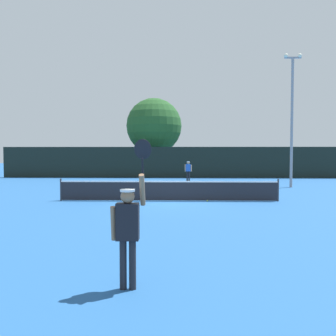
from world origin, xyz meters
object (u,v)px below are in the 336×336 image
(player_serving, at_px, (128,223))
(large_tree, at_px, (154,126))
(tennis_ball, at_px, (207,201))
(light_pole, at_px, (292,112))
(player_receiving, at_px, (188,169))
(parked_car_near, at_px, (146,166))
(parked_car_mid, at_px, (194,166))
(parked_car_far, at_px, (230,166))

(player_serving, xyz_separation_m, large_tree, (-1.64, 30.22, 3.93))
(tennis_ball, xyz_separation_m, light_pole, (6.19, 7.02, 4.98))
(player_receiving, height_order, parked_car_near, parked_car_near)
(player_serving, xyz_separation_m, parked_car_mid, (2.70, 34.54, -0.35))
(player_serving, height_order, tennis_ball, player_serving)
(player_receiving, bearing_deg, player_serving, 85.79)
(parked_car_near, xyz_separation_m, parked_car_mid, (5.51, 0.52, 0.00))
(parked_car_near, relative_size, parked_car_far, 1.02)
(large_tree, bearing_deg, parked_car_mid, 44.88)
(tennis_ball, relative_size, parked_car_near, 0.02)
(player_serving, distance_m, player_receiving, 22.85)
(tennis_ball, bearing_deg, parked_car_far, 79.06)
(light_pole, distance_m, parked_car_mid, 18.22)
(player_receiving, xyz_separation_m, parked_car_near, (-4.49, 11.23, -0.21))
(light_pole, relative_size, parked_car_near, 2.01)
(tennis_ball, distance_m, light_pole, 10.60)
(parked_car_far, bearing_deg, large_tree, -160.27)
(light_pole, distance_m, parked_car_far, 16.82)
(light_pole, height_order, parked_car_near, light_pole)
(player_receiving, distance_m, parked_car_far, 12.27)
(parked_car_near, bearing_deg, parked_car_mid, 13.60)
(player_serving, height_order, light_pole, light_pole)
(player_serving, relative_size, light_pole, 0.29)
(player_serving, bearing_deg, parked_car_mid, 85.53)
(parked_car_far, bearing_deg, tennis_ball, -105.35)
(player_serving, xyz_separation_m, player_receiving, (1.68, 22.79, -0.14))
(large_tree, distance_m, parked_car_mid, 7.47)
(large_tree, bearing_deg, player_serving, -86.90)
(parked_car_near, distance_m, parked_car_far, 9.54)
(tennis_ball, distance_m, parked_car_far, 23.65)
(tennis_ball, distance_m, large_tree, 20.47)
(large_tree, height_order, parked_car_near, large_tree)
(tennis_ball, height_order, parked_car_near, parked_car_near)
(parked_car_far, bearing_deg, parked_car_near, 175.29)
(player_serving, distance_m, tennis_ball, 11.04)
(player_receiving, xyz_separation_m, light_pole, (6.75, -5.01, 4.02))
(player_serving, xyz_separation_m, parked_car_far, (6.72, 33.97, -0.35))
(player_receiving, xyz_separation_m, parked_car_far, (5.04, 11.18, -0.21))
(player_receiving, xyz_separation_m, tennis_ball, (0.56, -12.03, -0.95))
(tennis_ball, bearing_deg, parked_car_mid, 88.88)
(player_receiving, bearing_deg, parked_car_far, -114.29)
(player_serving, xyz_separation_m, light_pole, (8.43, 17.77, 3.88))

